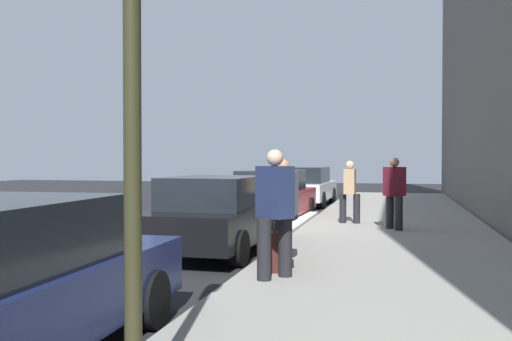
# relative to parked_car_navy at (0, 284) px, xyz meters

# --- Properties ---
(ground_plane) EXTENTS (56.00, 56.00, 0.00)m
(ground_plane) POSITION_rel_parked_car_navy_xyz_m (10.92, -0.13, -0.76)
(ground_plane) COLOR black
(sidewalk) EXTENTS (28.00, 4.60, 0.15)m
(sidewalk) POSITION_rel_parked_car_navy_xyz_m (10.92, -3.43, -0.68)
(sidewalk) COLOR gray
(sidewalk) RESTS_ON ground
(lane_stripe_centre) EXTENTS (28.00, 0.14, 0.01)m
(lane_stripe_centre) POSITION_rel_parked_car_navy_xyz_m (10.92, 3.07, -0.75)
(lane_stripe_centre) COLOR gold
(lane_stripe_centre) RESTS_ON ground
(snow_bank_curb) EXTENTS (5.52, 0.56, 0.22)m
(snow_bank_curb) POSITION_rel_parked_car_navy_xyz_m (10.46, -0.83, -0.65)
(snow_bank_curb) COLOR white
(snow_bank_curb) RESTS_ON ground
(parked_car_navy) EXTENTS (4.35, 1.96, 1.51)m
(parked_car_navy) POSITION_rel_parked_car_navy_xyz_m (0.00, 0.00, 0.00)
(parked_car_navy) COLOR black
(parked_car_navy) RESTS_ON ground
(parked_car_black) EXTENTS (4.18, 2.00, 1.51)m
(parked_car_black) POSITION_rel_parked_car_navy_xyz_m (6.33, -0.01, -0.00)
(parked_car_black) COLOR black
(parked_car_black) RESTS_ON ground
(parked_car_red) EXTENTS (4.53, 2.00, 1.51)m
(parked_car_red) POSITION_rel_parked_car_navy_xyz_m (12.09, 0.07, 0.00)
(parked_car_red) COLOR black
(parked_car_red) RESTS_ON ground
(parked_car_white) EXTENTS (4.51, 2.01, 1.51)m
(parked_car_white) POSITION_rel_parked_car_navy_xyz_m (18.06, -0.00, 0.00)
(parked_car_white) COLOR black
(parked_car_white) RESTS_ON ground
(pedestrian_navy_coat) EXTENTS (0.55, 0.59, 1.85)m
(pedestrian_navy_coat) POSITION_rel_parked_car_navy_xyz_m (3.63, -1.74, 0.38)
(pedestrian_navy_coat) COLOR black
(pedestrian_navy_coat) RESTS_ON sidewalk
(pedestrian_tan_coat) EXTENTS (0.46, 0.54, 1.65)m
(pedestrian_tan_coat) POSITION_rel_parked_car_navy_xyz_m (10.94, -2.25, 0.27)
(pedestrian_tan_coat) COLOR black
(pedestrian_tan_coat) RESTS_ON sidewalk
(pedestrian_grey_coat) EXTENTS (0.56, 0.48, 1.71)m
(pedestrian_grey_coat) POSITION_rel_parked_car_navy_xyz_m (4.73, -1.64, 0.30)
(pedestrian_grey_coat) COLOR black
(pedestrian_grey_coat) RESTS_ON sidewalk
(pedestrian_burgundy_coat) EXTENTS (0.51, 0.55, 1.73)m
(pedestrian_burgundy_coat) POSITION_rel_parked_car_navy_xyz_m (9.83, -3.40, 0.32)
(pedestrian_burgundy_coat) COLOR black
(pedestrian_burgundy_coat) RESTS_ON sidewalk
(rolling_suitcase) EXTENTS (0.34, 0.22, 0.96)m
(rolling_suitcase) POSITION_rel_parked_car_navy_xyz_m (4.11, -1.62, -0.30)
(rolling_suitcase) COLOR #471E19
(rolling_suitcase) RESTS_ON sidewalk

